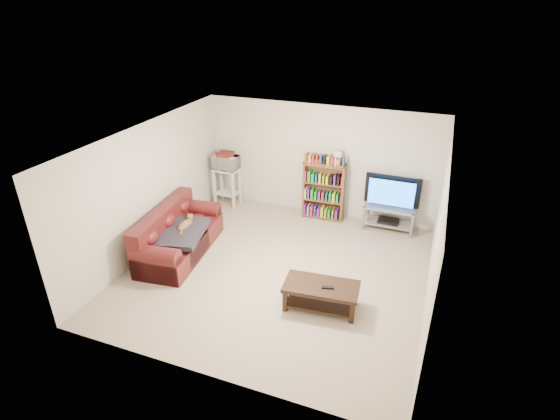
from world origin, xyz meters
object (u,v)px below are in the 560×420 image
at_px(sofa, 176,238).
at_px(bookshelf, 324,190).
at_px(tv_stand, 389,214).
at_px(coffee_table, 321,292).

height_order(sofa, bookshelf, bookshelf).
bearing_deg(tv_stand, bookshelf, 179.49).
bearing_deg(tv_stand, sofa, -146.72).
height_order(sofa, tv_stand, sofa).
relative_size(tv_stand, bookshelf, 0.81).
relative_size(sofa, coffee_table, 1.80).
height_order(coffee_table, tv_stand, tv_stand).
bearing_deg(coffee_table, tv_stand, 73.14).
relative_size(sofa, tv_stand, 2.09).
distance_m(coffee_table, bookshelf, 3.06).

